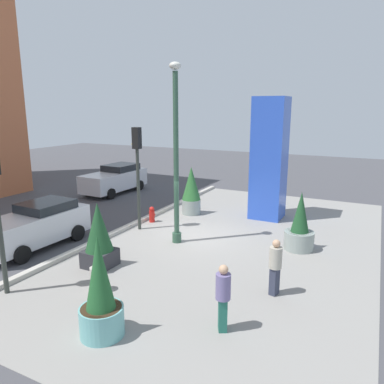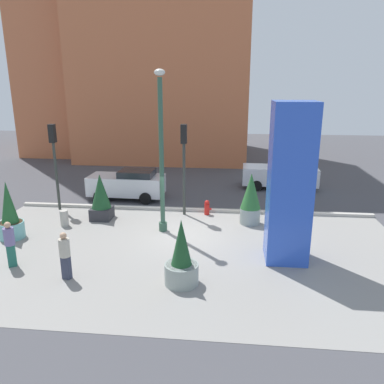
# 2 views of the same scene
# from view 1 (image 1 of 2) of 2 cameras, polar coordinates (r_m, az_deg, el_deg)

# --- Properties ---
(ground_plane) EXTENTS (60.00, 60.00, 0.00)m
(ground_plane) POSITION_cam_1_polar(r_m,az_deg,el_deg) (17.70, -11.28, -4.70)
(ground_plane) COLOR #47474C
(plaza_pavement) EXTENTS (18.00, 10.00, 0.02)m
(plaza_pavement) POSITION_cam_1_polar(r_m,az_deg,el_deg) (14.93, 7.40, -7.91)
(plaza_pavement) COLOR gray
(plaza_pavement) RESTS_ON ground_plane
(curb_strip) EXTENTS (18.00, 0.24, 0.16)m
(curb_strip) POSITION_cam_1_polar(r_m,az_deg,el_deg) (17.17, -8.96, -4.88)
(curb_strip) COLOR #B7B2A8
(curb_strip) RESTS_ON ground_plane
(lamp_post) EXTENTS (0.44, 0.44, 6.89)m
(lamp_post) POSITION_cam_1_polar(r_m,az_deg,el_deg) (14.16, -2.47, 5.11)
(lamp_post) COLOR #335642
(lamp_post) RESTS_ON ground_plane
(art_pillar_blue) EXTENTS (1.49, 1.49, 5.77)m
(art_pillar_blue) POSITION_cam_1_polar(r_m,az_deg,el_deg) (18.02, 11.81, 5.00)
(art_pillar_blue) COLOR blue
(art_pillar_blue) RESTS_ON ground_plane
(potted_plant_near_left) EXTENTS (0.96, 0.96, 2.23)m
(potted_plant_near_left) POSITION_cam_1_polar(r_m,az_deg,el_deg) (12.81, -14.18, -6.57)
(potted_plant_near_left) COLOR #2D2D33
(potted_plant_near_left) RESTS_ON ground_plane
(potted_plant_near_right) EXTENTS (1.11, 1.11, 2.25)m
(potted_plant_near_right) POSITION_cam_1_polar(r_m,az_deg,el_deg) (14.54, 16.26, -5.35)
(potted_plant_near_right) COLOR gray
(potted_plant_near_right) RESTS_ON ground_plane
(potted_plant_mid_plaza) EXTENTS (1.04, 1.04, 2.49)m
(potted_plant_mid_plaza) POSITION_cam_1_polar(r_m,az_deg,el_deg) (9.15, -13.92, -15.39)
(potted_plant_mid_plaza) COLOR #6BB2B2
(potted_plant_mid_plaza) RESTS_ON ground_plane
(potted_plant_curbside) EXTENTS (0.94, 0.94, 2.42)m
(potted_plant_curbside) POSITION_cam_1_polar(r_m,az_deg,el_deg) (18.52, -0.11, 0.18)
(potted_plant_curbside) COLOR gray
(potted_plant_curbside) RESTS_ON ground_plane
(fire_hydrant) EXTENTS (0.36, 0.26, 0.75)m
(fire_hydrant) POSITION_cam_1_polar(r_m,az_deg,el_deg) (17.49, -6.20, -3.47)
(fire_hydrant) COLOR red
(fire_hydrant) RESTS_ON ground_plane
(concrete_bollard) EXTENTS (0.36, 0.36, 0.75)m
(concrete_bollard) POSITION_cam_1_polar(r_m,az_deg,el_deg) (11.44, -14.50, -12.90)
(concrete_bollard) COLOR #B2ADA3
(concrete_bollard) RESTS_ON ground_plane
(traffic_light_far_side) EXTENTS (0.28, 0.42, 4.47)m
(traffic_light_far_side) POSITION_cam_1_polar(r_m,az_deg,el_deg) (15.97, -8.42, 4.61)
(traffic_light_far_side) COLOR #333833
(traffic_light_far_side) RESTS_ON ground_plane
(car_curb_west) EXTENTS (4.22, 2.07, 1.67)m
(car_curb_west) POSITION_cam_1_polar(r_m,az_deg,el_deg) (15.49, -22.93, -4.73)
(car_curb_west) COLOR silver
(car_curb_west) RESTS_ON ground_plane
(car_intersection) EXTENTS (4.59, 2.16, 1.73)m
(car_intersection) POSITION_cam_1_polar(r_m,az_deg,el_deg) (23.86, -11.77, 1.99)
(car_intersection) COLOR silver
(car_intersection) RESTS_ON ground_plane
(pedestrian_on_sidewalk) EXTENTS (0.44, 0.44, 1.67)m
(pedestrian_on_sidewalk) POSITION_cam_1_polar(r_m,az_deg,el_deg) (10.94, 12.71, -10.84)
(pedestrian_on_sidewalk) COLOR #33384C
(pedestrian_on_sidewalk) RESTS_ON ground_plane
(pedestrian_crossing) EXTENTS (0.49, 0.49, 1.70)m
(pedestrian_crossing) POSITION_cam_1_polar(r_m,az_deg,el_deg) (9.11, 4.80, -15.49)
(pedestrian_crossing) COLOR #236656
(pedestrian_crossing) RESTS_ON ground_plane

